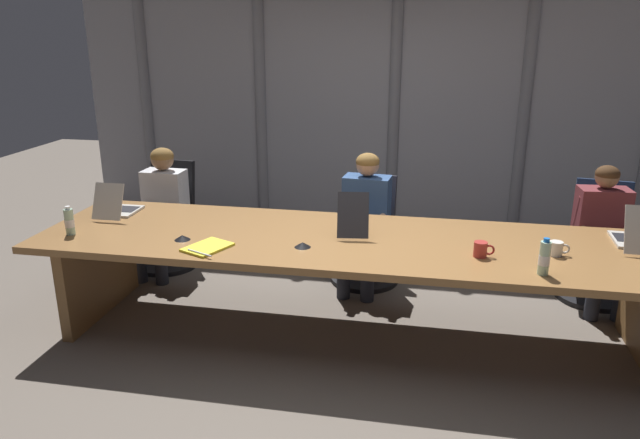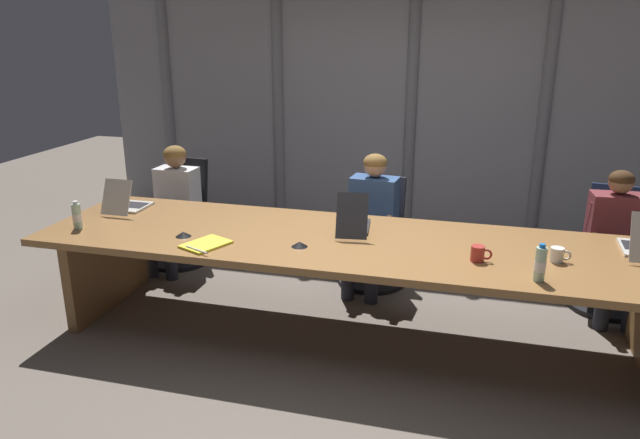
{
  "view_description": "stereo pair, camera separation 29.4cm",
  "coord_description": "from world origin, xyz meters",
  "px_view_note": "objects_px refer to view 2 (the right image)",
  "views": [
    {
      "loc": [
        0.5,
        -3.85,
        2.14
      ],
      "look_at": [
        -0.25,
        0.08,
        0.84
      ],
      "focal_mm": 33.4,
      "sensor_mm": 36.0,
      "label": 1
    },
    {
      "loc": [
        0.79,
        -3.78,
        2.14
      ],
      "look_at": [
        -0.25,
        0.08,
        0.84
      ],
      "focal_mm": 33.4,
      "sensor_mm": 36.0,
      "label": 2
    }
  ],
  "objects_px": {
    "coffee_mug_far": "(558,255)",
    "office_chair_left_end": "(179,224)",
    "person_left_mid": "(371,215)",
    "water_bottle_secondary": "(77,216)",
    "person_center": "(616,237)",
    "laptop_left_mid": "(354,223)",
    "person_left_end": "(173,200)",
    "spiral_notepad": "(206,244)",
    "conference_mic_left_side": "(300,244)",
    "laptop_left_end": "(128,204)",
    "conference_mic_middle": "(183,234)",
    "coffee_mug_near": "(478,254)",
    "office_chair_center": "(611,264)",
    "office_chair_left_mid": "(374,244)",
    "water_bottle_primary": "(540,264)"
  },
  "relations": [
    {
      "from": "office_chair_left_end",
      "to": "spiral_notepad",
      "type": "bearing_deg",
      "value": 39.54
    },
    {
      "from": "office_chair_center",
      "to": "coffee_mug_near",
      "type": "bearing_deg",
      "value": -31.28
    },
    {
      "from": "coffee_mug_near",
      "to": "office_chair_center",
      "type": "bearing_deg",
      "value": 49.55
    },
    {
      "from": "coffee_mug_near",
      "to": "coffee_mug_far",
      "type": "bearing_deg",
      "value": 13.7
    },
    {
      "from": "office_chair_center",
      "to": "conference_mic_middle",
      "type": "height_order",
      "value": "office_chair_center"
    },
    {
      "from": "laptop_left_end",
      "to": "laptop_left_mid",
      "type": "distance_m",
      "value": 1.85
    },
    {
      "from": "office_chair_center",
      "to": "water_bottle_secondary",
      "type": "height_order",
      "value": "water_bottle_secondary"
    },
    {
      "from": "person_left_mid",
      "to": "person_left_end",
      "type": "bearing_deg",
      "value": -84.32
    },
    {
      "from": "laptop_left_end",
      "to": "office_chair_left_mid",
      "type": "bearing_deg",
      "value": -66.6
    },
    {
      "from": "office_chair_left_end",
      "to": "laptop_left_end",
      "type": "bearing_deg",
      "value": 6.04
    },
    {
      "from": "spiral_notepad",
      "to": "conference_mic_left_side",
      "type": "bearing_deg",
      "value": 37.36
    },
    {
      "from": "office_chair_left_end",
      "to": "water_bottle_primary",
      "type": "relative_size",
      "value": 4.23
    },
    {
      "from": "water_bottle_secondary",
      "to": "conference_mic_middle",
      "type": "relative_size",
      "value": 1.88
    },
    {
      "from": "coffee_mug_far",
      "to": "office_chair_left_end",
      "type": "bearing_deg",
      "value": 161.03
    },
    {
      "from": "spiral_notepad",
      "to": "office_chair_left_mid",
      "type": "bearing_deg",
      "value": 81.4
    },
    {
      "from": "conference_mic_middle",
      "to": "office_chair_center",
      "type": "bearing_deg",
      "value": 22.84
    },
    {
      "from": "person_center",
      "to": "water_bottle_secondary",
      "type": "xyz_separation_m",
      "value": [
        -3.83,
        -1.16,
        0.2
      ]
    },
    {
      "from": "conference_mic_middle",
      "to": "laptop_left_end",
      "type": "bearing_deg",
      "value": 147.79
    },
    {
      "from": "water_bottle_secondary",
      "to": "coffee_mug_near",
      "type": "xyz_separation_m",
      "value": [
        2.82,
        0.1,
        -0.04
      ]
    },
    {
      "from": "office_chair_left_mid",
      "to": "person_center",
      "type": "height_order",
      "value": "person_center"
    },
    {
      "from": "water_bottle_primary",
      "to": "spiral_notepad",
      "type": "xyz_separation_m",
      "value": [
        -2.11,
        0.03,
        -0.09
      ]
    },
    {
      "from": "office_chair_left_end",
      "to": "office_chair_center",
      "type": "xyz_separation_m",
      "value": [
        3.77,
        -0.0,
        -0.0
      ]
    },
    {
      "from": "laptop_left_end",
      "to": "person_center",
      "type": "distance_m",
      "value": 3.79
    },
    {
      "from": "office_chair_left_end",
      "to": "coffee_mug_near",
      "type": "relative_size",
      "value": 7.25
    },
    {
      "from": "coffee_mug_far",
      "to": "conference_mic_left_side",
      "type": "relative_size",
      "value": 1.17
    },
    {
      "from": "office_chair_left_end",
      "to": "water_bottle_primary",
      "type": "xyz_separation_m",
      "value": [
        3.08,
        -1.44,
        0.49
      ]
    },
    {
      "from": "laptop_left_mid",
      "to": "conference_mic_left_side",
      "type": "xyz_separation_m",
      "value": [
        -0.28,
        -0.41,
        -0.04
      ]
    },
    {
      "from": "person_left_mid",
      "to": "conference_mic_middle",
      "type": "bearing_deg",
      "value": -39.63
    },
    {
      "from": "person_left_end",
      "to": "conference_mic_left_side",
      "type": "height_order",
      "value": "person_left_end"
    },
    {
      "from": "office_chair_left_end",
      "to": "office_chair_left_mid",
      "type": "bearing_deg",
      "value": 95.02
    },
    {
      "from": "coffee_mug_far",
      "to": "conference_mic_middle",
      "type": "distance_m",
      "value": 2.48
    },
    {
      "from": "person_left_end",
      "to": "spiral_notepad",
      "type": "height_order",
      "value": "person_left_end"
    },
    {
      "from": "office_chair_left_mid",
      "to": "coffee_mug_near",
      "type": "xyz_separation_m",
      "value": [
        0.86,
        -1.22,
        0.45
      ]
    },
    {
      "from": "person_left_mid",
      "to": "water_bottle_secondary",
      "type": "xyz_separation_m",
      "value": [
        -1.95,
        -1.16,
        0.18
      ]
    },
    {
      "from": "water_bottle_secondary",
      "to": "laptop_left_mid",
      "type": "bearing_deg",
      "value": 13.4
    },
    {
      "from": "office_chair_center",
      "to": "water_bottle_primary",
      "type": "distance_m",
      "value": 1.68
    },
    {
      "from": "laptop_left_mid",
      "to": "conference_mic_left_side",
      "type": "height_order",
      "value": "laptop_left_mid"
    },
    {
      "from": "office_chair_left_mid",
      "to": "coffee_mug_far",
      "type": "xyz_separation_m",
      "value": [
        1.34,
        -1.1,
        0.45
      ]
    },
    {
      "from": "office_chair_center",
      "to": "person_left_mid",
      "type": "distance_m",
      "value": 1.94
    },
    {
      "from": "office_chair_center",
      "to": "conference_mic_middle",
      "type": "bearing_deg",
      "value": -57.99
    },
    {
      "from": "spiral_notepad",
      "to": "water_bottle_secondary",
      "type": "bearing_deg",
      "value": -160.61
    },
    {
      "from": "person_left_mid",
      "to": "office_chair_left_end",
      "type": "bearing_deg",
      "value": -89.28
    },
    {
      "from": "laptop_left_end",
      "to": "water_bottle_secondary",
      "type": "height_order",
      "value": "laptop_left_end"
    },
    {
      "from": "coffee_mug_far",
      "to": "person_left_end",
      "type": "bearing_deg",
      "value": 163.43
    },
    {
      "from": "water_bottle_primary",
      "to": "conference_mic_middle",
      "type": "distance_m",
      "value": 2.35
    },
    {
      "from": "person_center",
      "to": "laptop_left_mid",
      "type": "bearing_deg",
      "value": -73.76
    },
    {
      "from": "person_left_end",
      "to": "person_center",
      "type": "height_order",
      "value": "person_left_end"
    },
    {
      "from": "person_left_mid",
      "to": "spiral_notepad",
      "type": "bearing_deg",
      "value": -30.22
    },
    {
      "from": "person_left_mid",
      "to": "coffee_mug_far",
      "type": "xyz_separation_m",
      "value": [
        1.35,
        -0.95,
        0.14
      ]
    },
    {
      "from": "water_bottle_primary",
      "to": "coffee_mug_far",
      "type": "height_order",
      "value": "water_bottle_primary"
    }
  ]
}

